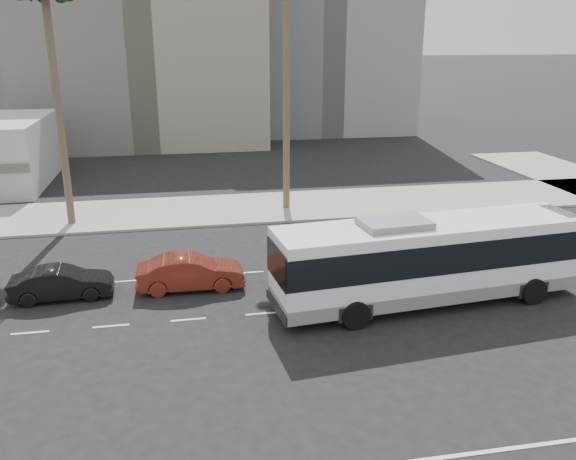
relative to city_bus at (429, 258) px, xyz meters
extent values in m
plane|color=black|center=(-1.09, 0.09, -2.00)|extent=(700.00, 700.00, 0.00)
cube|color=gray|center=(-1.09, 15.59, -1.93)|extent=(120.00, 7.00, 0.15)
cube|color=slate|center=(-13.09, 45.09, 7.00)|extent=(24.00, 18.00, 18.00)
cube|color=slate|center=(6.91, 52.09, 11.00)|extent=(20.00, 20.00, 26.00)
cube|color=#B8B5A3|center=(-3.09, 250.09, 20.00)|extent=(42.00, 42.00, 44.00)
cube|color=white|center=(0.00, 0.00, 0.05)|extent=(13.44, 4.19, 2.96)
cube|color=black|center=(0.00, 0.00, 0.44)|extent=(13.50, 4.25, 1.25)
cube|color=slate|center=(0.00, 0.00, -1.26)|extent=(13.46, 4.23, 0.57)
cube|color=slate|center=(-1.71, 0.00, 1.64)|extent=(2.90, 2.08, 0.34)
cube|color=#262628|center=(6.26, 0.00, 1.36)|extent=(0.88, 2.11, 0.34)
cylinder|color=black|center=(4.21, -1.46, -1.44)|extent=(1.14, 0.34, 1.14)
cylinder|color=black|center=(4.21, 1.46, -1.44)|extent=(1.14, 0.34, 1.14)
cylinder|color=black|center=(-3.88, -1.46, -1.44)|extent=(1.14, 0.34, 1.14)
cylinder|color=black|center=(-3.88, 1.46, -1.44)|extent=(1.14, 0.34, 1.14)
imported|color=maroon|center=(-9.87, 3.22, -1.22)|extent=(1.69, 4.77, 1.57)
imported|color=black|center=(-15.37, 3.20, -1.30)|extent=(1.70, 4.35, 1.41)
cylinder|color=brown|center=(-3.33, 15.10, 6.57)|extent=(0.47, 0.47, 17.15)
cylinder|color=brown|center=(-16.68, 14.11, 4.60)|extent=(0.42, 0.42, 13.22)
camera|label=1|loc=(-10.06, -21.53, 8.77)|focal=36.65mm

